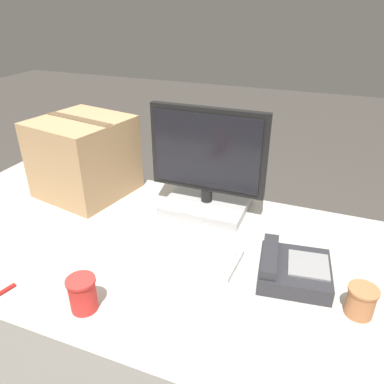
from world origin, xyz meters
The scene contains 8 objects.
ground_plane centered at (0.00, 0.00, 0.00)m, with size 12.00×12.00×0.00m, color #47423D.
office_desk centered at (0.00, 0.00, 0.37)m, with size 1.80×0.90×0.75m.
monitor centered at (0.15, 0.30, 0.91)m, with size 0.45×0.25×0.41m.
keyboard centered at (0.14, -0.01, 0.76)m, with size 0.44×0.19×0.03m.
desk_phone centered at (0.53, 0.00, 0.78)m, with size 0.23×0.23×0.08m.
paper_cup_left centered at (0.02, -0.33, 0.80)m, with size 0.08×0.08×0.10m.
paper_cup_right centered at (0.71, -0.08, 0.79)m, with size 0.08×0.08×0.09m.
cardboard_box centered at (-0.38, 0.26, 0.91)m, with size 0.40×0.40×0.33m.
Camera 1 is at (0.57, -0.93, 1.51)m, focal length 35.00 mm.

